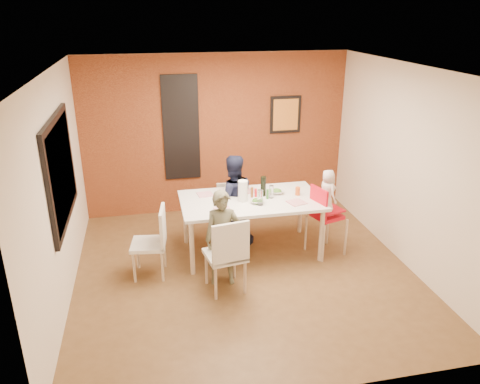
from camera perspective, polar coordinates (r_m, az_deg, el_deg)
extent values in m
plane|color=brown|center=(6.50, 0.55, -9.60)|extent=(4.50, 4.50, 0.00)
cube|color=white|center=(5.60, 0.65, 14.75)|extent=(4.50, 4.50, 0.02)
cube|color=#F3E3C9|center=(8.03, -2.87, 7.01)|extent=(4.50, 0.02, 2.70)
cube|color=#F3E3C9|center=(3.95, 7.69, -9.29)|extent=(4.50, 0.02, 2.70)
cube|color=#F3E3C9|center=(5.89, -21.32, 0.02)|extent=(0.02, 4.50, 2.70)
cube|color=#F3E3C9|center=(6.74, 19.64, 2.89)|extent=(0.02, 4.50, 2.70)
cube|color=maroon|center=(8.01, -2.85, 6.97)|extent=(4.50, 0.02, 2.70)
cube|color=black|center=(6.01, -21.02, 2.50)|extent=(0.05, 1.70, 1.30)
cube|color=black|center=(6.00, -20.88, 2.51)|extent=(0.02, 1.55, 1.15)
cube|color=silver|center=(7.90, -7.19, 7.73)|extent=(0.55, 0.03, 1.70)
cube|color=black|center=(7.89, -7.19, 7.72)|extent=(0.60, 0.03, 1.76)
cube|color=black|center=(8.19, 5.56, 9.38)|extent=(0.54, 0.03, 0.64)
cube|color=gold|center=(8.18, 5.59, 9.36)|extent=(0.44, 0.01, 0.54)
cube|color=white|center=(6.65, 1.36, -1.06)|extent=(2.00, 1.11, 0.04)
cylinder|color=beige|center=(6.28, -5.87, -6.80)|extent=(0.07, 0.07, 0.79)
cylinder|color=beige|center=(7.11, -6.68, -3.30)|extent=(0.07, 0.07, 0.79)
cylinder|color=beige|center=(6.67, 9.90, -5.24)|extent=(0.07, 0.07, 0.79)
cylinder|color=beige|center=(7.46, 7.35, -2.11)|extent=(0.07, 0.07, 0.79)
cube|color=silver|center=(5.90, -1.83, -7.70)|extent=(0.54, 0.54, 0.05)
cube|color=silver|center=(5.60, -1.13, -6.32)|extent=(0.47, 0.12, 0.53)
cylinder|color=tan|center=(6.24, -0.71, -8.59)|extent=(0.04, 0.04, 0.46)
cylinder|color=tan|center=(5.93, 0.61, -10.34)|extent=(0.04, 0.04, 0.46)
cylinder|color=tan|center=(6.13, -4.12, -9.22)|extent=(0.04, 0.04, 0.46)
cylinder|color=tan|center=(5.82, -2.98, -11.04)|extent=(0.04, 0.04, 0.46)
cube|color=silver|center=(7.22, -1.15, -2.70)|extent=(0.42, 0.42, 0.04)
cube|color=silver|center=(7.29, -1.31, -0.54)|extent=(0.39, 0.07, 0.44)
cylinder|color=tan|center=(7.15, -2.29, -4.81)|extent=(0.03, 0.03, 0.38)
cylinder|color=tan|center=(7.44, -2.49, -3.72)|extent=(0.03, 0.03, 0.38)
cylinder|color=tan|center=(7.18, 0.27, -4.67)|extent=(0.03, 0.03, 0.38)
cylinder|color=tan|center=(7.46, -0.04, -3.59)|extent=(0.03, 0.03, 0.38)
cube|color=white|center=(6.33, -11.09, -6.26)|extent=(0.50, 0.50, 0.05)
cube|color=white|center=(6.19, -9.40, -4.17)|extent=(0.10, 0.45, 0.51)
cylinder|color=#C7B294|center=(6.62, -12.34, -7.36)|extent=(0.04, 0.04, 0.44)
cylinder|color=#C7B294|center=(6.58, -9.18, -7.33)|extent=(0.04, 0.04, 0.44)
cylinder|color=#C7B294|center=(6.31, -12.78, -8.95)|extent=(0.04, 0.04, 0.44)
cylinder|color=#C7B294|center=(6.26, -9.45, -8.93)|extent=(0.04, 0.04, 0.44)
cube|color=red|center=(6.81, 10.56, -2.85)|extent=(0.46, 0.46, 0.05)
cube|color=red|center=(6.61, 9.55, -1.25)|extent=(0.14, 0.36, 0.43)
cube|color=red|center=(6.77, 10.62, -2.06)|extent=(0.46, 0.46, 0.02)
cylinder|color=#C0A98F|center=(6.93, 12.78, -5.43)|extent=(0.03, 0.03, 0.57)
cylinder|color=#C0A98F|center=(6.69, 10.12, -6.26)|extent=(0.03, 0.03, 0.57)
cylinder|color=#C0A98F|center=(7.20, 10.64, -4.17)|extent=(0.03, 0.03, 0.57)
cylinder|color=#C0A98F|center=(6.97, 8.02, -4.92)|extent=(0.03, 0.03, 0.57)
imported|color=brown|center=(5.97, -2.12, -5.67)|extent=(0.49, 0.34, 1.27)
imported|color=black|center=(6.95, -0.92, -0.99)|extent=(0.70, 0.56, 1.40)
imported|color=silver|center=(6.67, 10.61, -0.05)|extent=(0.28, 0.36, 0.66)
cube|color=white|center=(6.28, -2.18, -2.21)|extent=(0.23, 0.23, 0.01)
cube|color=silver|center=(6.92, 1.14, 0.11)|extent=(0.22, 0.22, 0.01)
cube|color=white|center=(6.56, 6.92, -1.26)|extent=(0.28, 0.28, 0.01)
cube|color=white|center=(6.81, -4.26, -0.28)|extent=(0.24, 0.24, 0.01)
imported|color=white|center=(6.50, 2.13, -1.15)|extent=(0.26, 0.26, 0.05)
imported|color=silver|center=(6.86, 4.48, 0.03)|extent=(0.24, 0.24, 0.05)
cylinder|color=black|center=(6.72, 2.86, 0.70)|extent=(0.08, 0.08, 0.29)
cylinder|color=white|center=(6.41, 2.47, -0.67)|extent=(0.08, 0.08, 0.22)
cylinder|color=white|center=(6.67, 3.84, 0.03)|extent=(0.06, 0.06, 0.19)
cylinder|color=white|center=(6.52, 0.35, 0.13)|extent=(0.13, 0.13, 0.30)
cylinder|color=red|center=(6.66, 1.93, -0.17)|extent=(0.04, 0.04, 0.14)
cylinder|color=#2F7527|center=(6.64, 3.37, -0.25)|extent=(0.04, 0.04, 0.14)
cylinder|color=brown|center=(6.68, 1.46, -0.04)|extent=(0.04, 0.04, 0.15)
cylinder|color=#D05517|center=(6.81, 7.04, 0.11)|extent=(0.07, 0.07, 0.12)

